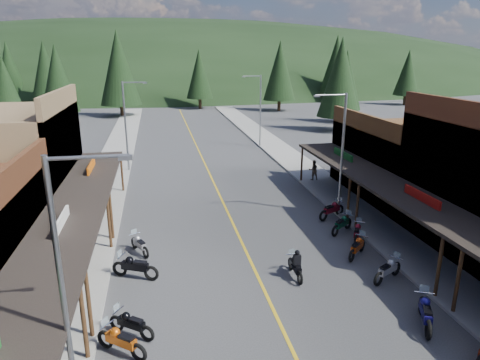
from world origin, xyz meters
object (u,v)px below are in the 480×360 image
pine_3 (199,74)px  bike_east_9 (357,232)px  pine_8 (6,91)px  streetlight_1 (127,122)px  pine_1 (46,70)px  bike_west_6 (121,340)px  bike_east_6 (426,311)px  rider_on_bike (296,266)px  shop_east_3 (406,162)px  bike_east_8 (357,246)px  bike_east_10 (342,223)px  bike_west_8 (135,266)px  pine_7 (9,69)px  pine_9 (346,80)px  streetlight_0 (67,285)px  shop_west_3 (6,167)px  streetlight_3 (259,108)px  pine_10 (58,79)px  pine_4 (280,71)px  pine_6 (408,73)px  pine_2 (119,68)px  bike_east_11 (332,209)px  pine_11 (341,77)px  bike_west_7 (131,323)px  streetlight_2 (340,150)px  bike_east_7 (388,269)px  pedestrian_east_b (313,170)px  pine_5 (336,64)px

pine_3 → bike_east_9: (2.50, -62.00, -5.90)m
pine_8 → streetlight_1: bearing=-50.1°
pine_1 → bike_west_6: 75.79m
bike_east_6 → rider_on_bike: bearing=154.3°
shop_east_3 → bike_east_8: (-8.13, -9.10, -1.94)m
bike_east_10 → bike_west_8: bearing=-111.7°
pine_7 → pine_9: 64.01m
shop_east_3 → streetlight_0: bearing=-140.1°
shop_west_3 → streetlight_3: shop_west_3 is taller
pine_7 → rider_on_bike: 82.73m
streetlight_3 → pine_10: (-24.95, 20.00, 2.32)m
shop_east_3 → streetlight_3: bearing=110.0°
streetlight_0 → pine_4: size_ratio=0.64×
shop_west_3 → pine_10: (-4.22, 38.70, 3.27)m
rider_on_bike → pine_6: bearing=55.5°
pine_2 → bike_east_6: size_ratio=6.03×
pine_2 → bike_east_11: bearing=-71.9°
shop_west_3 → streetlight_3: 27.94m
shop_west_3 → pine_11: size_ratio=0.88×
bike_west_7 → rider_on_bike: bearing=-30.8°
bike_west_6 → bike_east_10: 14.93m
pine_10 → bike_west_8: 49.80m
rider_on_bike → pine_7: bearing=114.6°
bike_east_8 → pine_3: bearing=137.2°
streetlight_2 → pine_6: pine_6 is taller
pine_1 → pine_9: (48.00, -25.00, -0.86)m
pine_2 → bike_west_7: size_ratio=6.91×
pine_3 → bike_east_7: bearing=-88.3°
pine_7 → bike_west_8: bearing=-70.5°
pine_1 → bike_east_8: bearing=-66.4°
bike_east_6 → bike_east_9: bike_east_6 is taller
pine_10 → pedestrian_east_b: size_ratio=6.84×
streetlight_2 → pine_10: size_ratio=0.69×
rider_on_bike → pine_1: bearing=110.9°
pine_3 → pine_9: bearing=-46.4°
pine_9 → bike_east_11: (-17.54, -37.41, -5.74)m
streetlight_1 → bike_east_10: streetlight_1 is taller
pine_8 → bike_east_9: (28.50, -36.00, -5.39)m
pine_3 → rider_on_bike: bearing=-92.0°
pine_2 → streetlight_2: bearing=-71.3°
bike_west_6 → streetlight_3: bearing=17.0°
pine_10 → bike_west_8: pine_10 is taller
bike_east_6 → rider_on_bike: size_ratio=1.17×
streetlight_1 → bike_east_7: bearing=-60.1°
bike_east_7 → bike_east_11: (0.54, 7.98, 0.04)m
pine_5 → pine_11: 36.78m
shop_east_3 → bike_west_8: shop_east_3 is taller
pine_3 → bike_east_6: bearing=-88.7°
pine_3 → bike_east_7: pine_3 is taller
streetlight_1 → pine_2: size_ratio=0.57×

